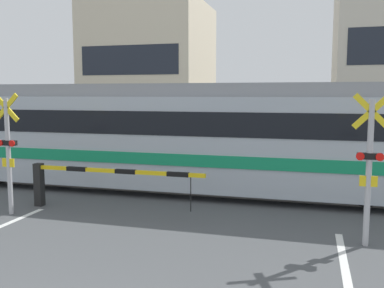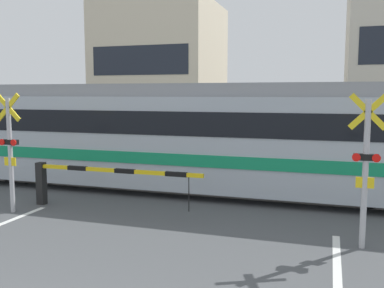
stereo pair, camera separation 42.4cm
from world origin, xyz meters
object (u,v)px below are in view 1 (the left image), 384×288
crossing_barrier_near (82,178)px  crossing_barrier_far (299,154)px  commuter_train (170,133)px  crossing_signal_right (369,163)px  pedestrian (272,143)px  crossing_signal_left (8,148)px

crossing_barrier_near → crossing_barrier_far: 7.62m
commuter_train → crossing_barrier_near: bearing=-114.9°
crossing_signal_right → crossing_barrier_far: bearing=102.5°
commuter_train → pedestrian: (2.59, 5.16, -0.79)m
commuter_train → pedestrian: bearing=63.3°
crossing_barrier_near → commuter_train: bearing=65.1°
crossing_signal_left → crossing_signal_right: (7.95, 0.00, 0.00)m
commuter_train → crossing_barrier_far: (3.72, 2.83, -0.89)m
commuter_train → crossing_barrier_near: size_ratio=3.95×
commuter_train → crossing_barrier_near: commuter_train is taller
crossing_barrier_far → crossing_signal_right: bearing=-77.5°
crossing_barrier_near → crossing_signal_left: (-1.45, -0.85, 0.79)m
crossing_signal_right → pedestrian: bearing=106.2°
commuter_train → crossing_signal_left: size_ratio=6.15×
crossing_signal_left → pedestrian: crossing_signal_left is taller
crossing_signal_left → crossing_barrier_far: bearing=45.2°
commuter_train → pedestrian: size_ratio=11.33×
crossing_barrier_near → crossing_signal_left: crossing_signal_left is taller
commuter_train → pedestrian: commuter_train is taller
crossing_barrier_near → crossing_signal_right: (6.50, -0.85, 0.79)m
crossing_barrier_near → crossing_signal_right: 6.60m
commuter_train → crossing_signal_left: commuter_train is taller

